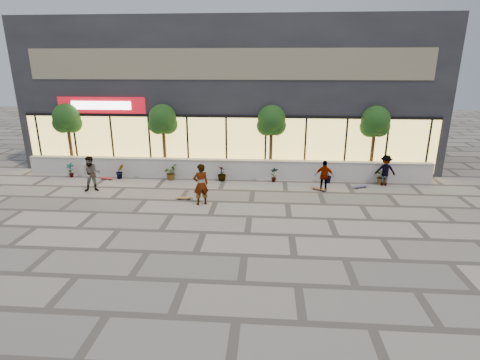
# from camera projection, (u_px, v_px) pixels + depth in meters

# --- Properties ---
(ground) EXTENTS (80.00, 80.00, 0.00)m
(ground) POSITION_uv_depth(u_px,v_px,m) (204.00, 232.00, 13.99)
(ground) COLOR #A69B90
(ground) RESTS_ON ground
(planter_wall) EXTENTS (22.00, 0.42, 1.04)m
(planter_wall) POSITION_uv_depth(u_px,v_px,m) (225.00, 169.00, 20.49)
(planter_wall) COLOR silver
(planter_wall) RESTS_ON ground
(retail_building) EXTENTS (24.00, 9.17, 8.50)m
(retail_building) POSITION_uv_depth(u_px,v_px,m) (233.00, 92.00, 24.60)
(retail_building) COLOR #232428
(retail_building) RESTS_ON ground
(shrub_a) EXTENTS (0.43, 0.29, 0.81)m
(shrub_a) POSITION_uv_depth(u_px,v_px,m) (70.00, 170.00, 20.61)
(shrub_a) COLOR #113612
(shrub_a) RESTS_ON ground
(shrub_b) EXTENTS (0.57, 0.57, 0.81)m
(shrub_b) POSITION_uv_depth(u_px,v_px,m) (120.00, 171.00, 20.41)
(shrub_b) COLOR #113612
(shrub_b) RESTS_ON ground
(shrub_c) EXTENTS (0.68, 0.77, 0.81)m
(shrub_c) POSITION_uv_depth(u_px,v_px,m) (170.00, 172.00, 20.21)
(shrub_c) COLOR #113612
(shrub_c) RESTS_ON ground
(shrub_d) EXTENTS (0.64, 0.64, 0.81)m
(shrub_d) POSITION_uv_depth(u_px,v_px,m) (222.00, 173.00, 20.01)
(shrub_d) COLOR #113612
(shrub_d) RESTS_ON ground
(shrub_e) EXTENTS (0.46, 0.35, 0.81)m
(shrub_e) POSITION_uv_depth(u_px,v_px,m) (274.00, 175.00, 19.81)
(shrub_e) COLOR #113612
(shrub_e) RESTS_ON ground
(shrub_f) EXTENTS (0.55, 0.57, 0.81)m
(shrub_f) POSITION_uv_depth(u_px,v_px,m) (328.00, 176.00, 19.61)
(shrub_f) COLOR #113612
(shrub_f) RESTS_ON ground
(shrub_g) EXTENTS (0.77, 0.84, 0.81)m
(shrub_g) POSITION_uv_depth(u_px,v_px,m) (382.00, 177.00, 19.41)
(shrub_g) COLOR #113612
(shrub_g) RESTS_ON ground
(tree_west) EXTENTS (1.60, 1.50, 3.92)m
(tree_west) POSITION_uv_depth(u_px,v_px,m) (67.00, 120.00, 21.06)
(tree_west) COLOR #4B341B
(tree_west) RESTS_ON ground
(tree_midwest) EXTENTS (1.60, 1.50, 3.92)m
(tree_midwest) POSITION_uv_depth(u_px,v_px,m) (163.00, 121.00, 20.67)
(tree_midwest) COLOR #4B341B
(tree_midwest) RESTS_ON ground
(tree_mideast) EXTENTS (1.60, 1.50, 3.92)m
(tree_mideast) POSITION_uv_depth(u_px,v_px,m) (271.00, 122.00, 20.24)
(tree_mideast) COLOR #4B341B
(tree_mideast) RESTS_ON ground
(tree_east) EXTENTS (1.60, 1.50, 3.92)m
(tree_east) POSITION_uv_depth(u_px,v_px,m) (375.00, 123.00, 19.85)
(tree_east) COLOR #4B341B
(tree_east) RESTS_ON ground
(skater_center) EXTENTS (0.81, 0.71, 1.88)m
(skater_center) POSITION_uv_depth(u_px,v_px,m) (201.00, 184.00, 16.48)
(skater_center) COLOR white
(skater_center) RESTS_ON ground
(skater_left) EXTENTS (1.02, 0.90, 1.77)m
(skater_left) POSITION_uv_depth(u_px,v_px,m) (92.00, 174.00, 18.24)
(skater_left) COLOR #968D61
(skater_left) RESTS_ON ground
(skater_right_near) EXTENTS (0.95, 0.53, 1.53)m
(skater_right_near) POSITION_uv_depth(u_px,v_px,m) (324.00, 176.00, 18.32)
(skater_right_near) COLOR white
(skater_right_near) RESTS_ON ground
(skater_right_far) EXTENTS (1.10, 0.73, 1.60)m
(skater_right_far) POSITION_uv_depth(u_px,v_px,m) (385.00, 170.00, 19.15)
(skater_right_far) COLOR maroon
(skater_right_far) RESTS_ON ground
(skateboard_center) EXTENTS (0.76, 0.26, 0.09)m
(skateboard_center) POSITION_uv_depth(u_px,v_px,m) (184.00, 198.00, 17.36)
(skateboard_center) COLOR olive
(skateboard_center) RESTS_ON ground
(skateboard_left) EXTENTS (0.82, 0.37, 0.10)m
(skateboard_left) POSITION_uv_depth(u_px,v_px,m) (106.00, 178.00, 20.31)
(skateboard_left) COLOR red
(skateboard_left) RESTS_ON ground
(skateboard_right_near) EXTENTS (0.75, 0.58, 0.09)m
(skateboard_right_near) POSITION_uv_depth(u_px,v_px,m) (319.00, 189.00, 18.57)
(skateboard_right_near) COLOR brown
(skateboard_right_near) RESTS_ON ground
(skateboard_right_far) EXTENTS (0.82, 0.55, 0.10)m
(skateboard_right_far) POSITION_uv_depth(u_px,v_px,m) (360.00, 186.00, 18.93)
(skateboard_right_far) COLOR #4B447D
(skateboard_right_far) RESTS_ON ground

